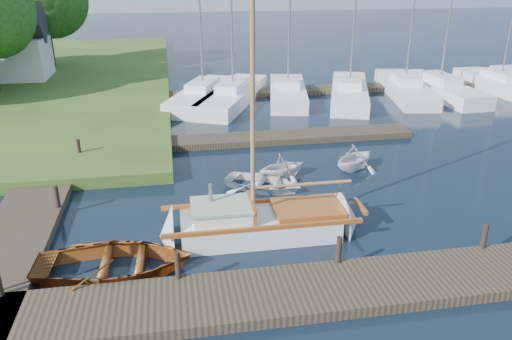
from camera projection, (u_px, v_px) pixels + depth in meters
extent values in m
plane|color=black|center=(256.00, 200.00, 18.62)|extent=(160.00, 160.00, 0.00)
cube|color=#2F271D|center=(295.00, 293.00, 13.10)|extent=(18.00, 2.20, 0.30)
cube|color=#2F271D|center=(42.00, 189.00, 19.11)|extent=(2.20, 18.00, 0.30)
cube|color=#2F271D|center=(273.00, 138.00, 24.80)|extent=(14.00, 1.60, 0.30)
cube|color=#2F271D|center=(358.00, 88.00, 34.72)|extent=(30.00, 1.60, 0.30)
cylinder|color=black|center=(178.00, 265.00, 13.32)|extent=(0.16, 0.16, 0.80)
cylinder|color=black|center=(339.00, 250.00, 14.04)|extent=(0.16, 0.16, 0.80)
cylinder|color=black|center=(484.00, 236.00, 14.75)|extent=(0.16, 0.16, 0.80)
cylinder|color=black|center=(57.00, 197.00, 17.24)|extent=(0.16, 0.16, 0.80)
cylinder|color=black|center=(79.00, 148.00, 21.79)|extent=(0.16, 0.16, 0.80)
cube|color=white|center=(259.00, 228.00, 16.14)|extent=(5.01, 2.02, 0.90)
cone|color=white|center=(349.00, 221.00, 16.61)|extent=(1.31, 1.97, 1.96)
cone|color=white|center=(167.00, 236.00, 15.68)|extent=(1.01, 1.96, 1.96)
cube|color=brown|center=(254.00, 201.00, 16.80)|extent=(6.20, 0.15, 0.14)
cube|color=brown|center=(264.00, 228.00, 15.08)|extent=(6.20, 0.15, 0.14)
cube|color=brown|center=(360.00, 206.00, 16.47)|extent=(0.13, 1.10, 0.14)
cube|color=white|center=(222.00, 213.00, 15.69)|extent=(1.81, 1.41, 0.44)
cube|color=#9CBD93|center=(221.00, 206.00, 15.60)|extent=(1.91, 1.51, 0.08)
cube|color=brown|center=(251.00, 208.00, 15.81)|extent=(0.13, 1.40, 0.60)
cylinder|color=slate|center=(211.00, 193.00, 15.70)|extent=(0.12, 0.12, 0.60)
cube|color=brown|center=(308.00, 209.00, 16.17)|extent=(2.21, 1.51, 0.20)
cylinder|color=#A5693C|center=(253.00, 87.00, 14.33)|extent=(0.14, 0.14, 8.40)
cylinder|color=#A5693C|center=(303.00, 184.00, 15.80)|extent=(3.20, 0.12, 0.10)
imported|color=brown|center=(114.00, 259.00, 14.03)|extent=(4.53, 3.34, 0.91)
imported|color=white|center=(283.00, 164.00, 20.41)|extent=(2.56, 2.36, 1.12)
imported|color=white|center=(263.00, 181.00, 19.43)|extent=(3.83, 3.55, 0.65)
imported|color=white|center=(355.00, 155.00, 21.22)|extent=(3.05, 2.95, 1.23)
cube|color=white|center=(203.00, 96.00, 31.53)|extent=(5.30, 8.50, 0.90)
cube|color=white|center=(203.00, 85.00, 31.27)|extent=(2.43, 3.22, 0.50)
cylinder|color=slate|center=(200.00, 8.00, 29.52)|extent=(0.12, 0.12, 9.67)
cube|color=white|center=(233.00, 96.00, 31.50)|extent=(5.80, 9.40, 0.90)
cube|color=white|center=(233.00, 85.00, 31.23)|extent=(2.60, 3.55, 0.50)
cylinder|color=slate|center=(231.00, 10.00, 29.53)|extent=(0.12, 0.12, 9.41)
cube|color=white|center=(288.00, 93.00, 32.21)|extent=(3.65, 7.85, 0.90)
cube|color=white|center=(288.00, 82.00, 31.94)|extent=(1.90, 2.87, 0.50)
cube|color=white|center=(349.00, 92.00, 32.30)|extent=(5.05, 9.30, 0.90)
cube|color=white|center=(350.00, 82.00, 32.04)|extent=(2.36, 3.46, 0.50)
cylinder|color=slate|center=(356.00, 3.00, 30.20)|extent=(0.12, 0.12, 10.10)
cube|color=white|center=(405.00, 89.00, 33.33)|extent=(3.84, 9.15, 0.90)
cube|color=white|center=(406.00, 78.00, 33.06)|extent=(1.96, 3.32, 0.50)
cylinder|color=slate|center=(413.00, 14.00, 31.50)|extent=(0.12, 0.12, 8.65)
cube|color=white|center=(439.00, 89.00, 33.30)|extent=(2.62, 8.80, 0.90)
cube|color=white|center=(441.00, 78.00, 33.03)|extent=(1.55, 3.11, 0.50)
cylinder|color=slate|center=(451.00, 7.00, 31.31)|extent=(0.12, 0.12, 9.50)
cube|color=white|center=(500.00, 85.00, 34.38)|extent=(2.43, 8.31, 0.90)
cube|color=white|center=(502.00, 75.00, 34.11)|extent=(1.48, 2.93, 0.50)
cube|color=white|center=(11.00, 58.00, 35.70)|extent=(5.00, 4.00, 2.80)
cube|color=#2F2E34|center=(4.00, 23.00, 34.77)|extent=(5.25, 2.88, 2.88)
cylinder|color=#332114|center=(51.00, 43.00, 39.49)|extent=(0.36, 0.36, 3.67)
sphere|color=#173D10|center=(50.00, 0.00, 38.05)|extent=(5.71, 5.71, 5.71)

